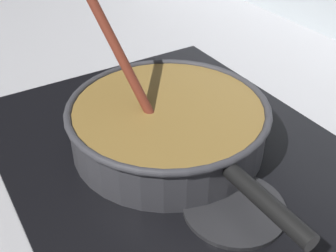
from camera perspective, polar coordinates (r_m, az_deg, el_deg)
The scene contains 5 objects.
ground at distance 0.66m, azimuth -19.04°, elevation -8.01°, with size 2.40×1.60×0.04m, color #B7B7BC.
hob_plate at distance 0.66m, azimuth 0.00°, elevation -2.83°, with size 0.56×0.48×0.01m, color black.
burner_ring at distance 0.65m, azimuth 0.00°, elevation -2.14°, with size 0.16×0.16×0.01m, color #592D0C.
spare_burner at distance 0.55m, azimuth 8.98°, elevation -10.89°, with size 0.13×0.13×0.01m, color #262628.
cooking_pan at distance 0.63m, azimuth 0.02°, elevation 0.35°, with size 0.43×0.30×0.27m.
Camera 1 is at (0.50, -0.06, 0.41)m, focal length 44.89 mm.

